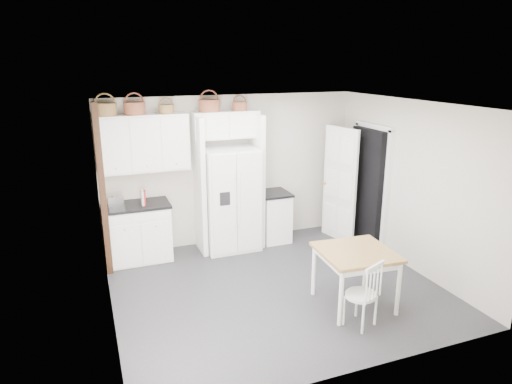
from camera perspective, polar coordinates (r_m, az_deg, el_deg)
name	(u,v)px	position (r m, az deg, el deg)	size (l,w,h in m)	color
floor	(276,287)	(6.73, 2.48, -11.82)	(4.50, 4.50, 0.00)	#2D2E31
ceiling	(278,105)	(5.97, 2.79, 10.79)	(4.50, 4.50, 0.00)	white
wall_back	(232,170)	(8.04, -3.06, 2.77)	(4.50, 4.50, 0.00)	beige
wall_left	(104,222)	(5.76, -18.43, -3.52)	(4.00, 4.00, 0.00)	beige
wall_right	(411,186)	(7.39, 18.85, 0.72)	(4.00, 4.00, 0.00)	beige
refrigerator	(230,199)	(7.78, -3.26, -0.90)	(0.91, 0.73, 1.76)	white
base_cab_left	(139,233)	(7.67, -14.46, -5.00)	(0.99, 0.62, 0.91)	white
base_cab_right	(274,217)	(8.24, 2.20, -3.17)	(0.49, 0.59, 0.86)	white
dining_table	(354,278)	(6.27, 12.20, -10.45)	(0.93, 0.93, 0.77)	olive
windsor_chair	(361,295)	(5.83, 12.96, -12.42)	(0.40, 0.36, 0.82)	white
counter_left	(136,205)	(7.52, -14.72, -1.60)	(1.03, 0.66, 0.04)	black
counter_right	(274,193)	(8.10, 2.24, -0.16)	(0.53, 0.63, 0.04)	black
toaster	(115,202)	(7.44, -17.21, -1.14)	(0.24, 0.14, 0.17)	silver
cookbook_red	(145,198)	(7.42, -13.75, -0.72)	(0.03, 0.15, 0.22)	#B21C19
cookbook_cream	(142,198)	(7.41, -14.01, -0.68)	(0.03, 0.16, 0.24)	beige
basket_upper_a	(106,109)	(7.32, -18.30, 9.77)	(0.33, 0.33, 0.19)	brown
basket_upper_b	(135,108)	(7.35, -14.93, 10.06)	(0.32, 0.32, 0.19)	brown
basket_upper_c	(166,109)	(7.42, -11.13, 10.15)	(0.24, 0.24, 0.14)	brown
basket_bridge_a	(209,106)	(7.57, -5.87, 10.69)	(0.35, 0.35, 0.19)	brown
basket_bridge_b	(240,106)	(7.73, -2.05, 10.67)	(0.25, 0.25, 0.14)	brown
upper_cabinet	(144,143)	(7.44, -13.83, 5.96)	(1.40, 0.34, 0.90)	white
bridge_cabinet	(226,125)	(7.68, -3.83, 8.40)	(1.12, 0.34, 0.45)	white
fridge_panel_left	(200,186)	(7.62, -7.07, 0.76)	(0.08, 0.60, 2.30)	white
fridge_panel_right	(257,180)	(7.92, 0.11, 1.46)	(0.08, 0.60, 2.30)	white
trim_post	(103,192)	(7.05, -18.63, 0.01)	(0.09, 0.09, 2.60)	black
doorway_void	(368,187)	(8.17, 13.78, 0.55)	(0.18, 0.85, 2.05)	black
door_slab	(340,185)	(8.25, 10.41, 0.90)	(0.80, 0.04, 2.05)	white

